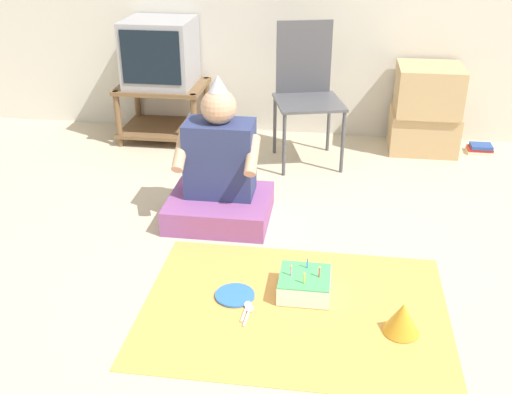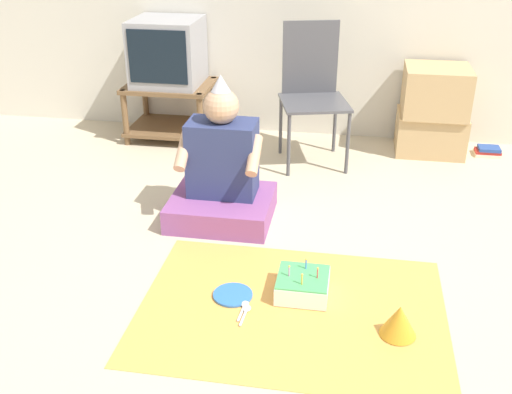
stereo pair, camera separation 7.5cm
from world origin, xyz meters
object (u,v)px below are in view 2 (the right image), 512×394
at_px(tv, 168,52).
at_px(paper_plate, 233,295).
at_px(person_seated, 222,176).
at_px(cardboard_box_stack, 433,110).
at_px(book_pile, 488,151).
at_px(birthday_cake, 303,285).
at_px(folding_chair, 312,86).
at_px(party_hat_blue, 399,320).

relative_size(tv, paper_plate, 2.63).
distance_m(person_seated, paper_plate, 0.83).
bearing_deg(cardboard_box_stack, person_seated, -135.52).
bearing_deg(book_pile, paper_plate, -126.20).
bearing_deg(person_seated, book_pile, 36.32).
bearing_deg(birthday_cake, folding_chair, 94.00).
height_order(tv, cardboard_box_stack, tv).
height_order(tv, person_seated, tv).
relative_size(book_pile, party_hat_blue, 1.15).
bearing_deg(paper_plate, tv, 113.97).
relative_size(cardboard_box_stack, person_seated, 0.75).
bearing_deg(party_hat_blue, paper_plate, 168.41).
relative_size(person_seated, paper_plate, 4.52).
xyz_separation_m(book_pile, birthday_cake, (-1.14, -1.92, 0.02)).
distance_m(tv, cardboard_box_stack, 1.95).
bearing_deg(paper_plate, party_hat_blue, -11.59).
xyz_separation_m(tv, paper_plate, (0.88, -1.98, -0.64)).
bearing_deg(paper_plate, cardboard_box_stack, 62.44).
bearing_deg(cardboard_box_stack, birthday_cake, -110.69).
relative_size(birthday_cake, paper_plate, 1.29).
distance_m(tv, folding_chair, 1.12).
bearing_deg(person_seated, folding_chair, 67.03).
height_order(person_seated, birthday_cake, person_seated).
bearing_deg(paper_plate, person_seated, 105.72).
bearing_deg(folding_chair, party_hat_blue, -74.06).
xyz_separation_m(folding_chair, cardboard_box_stack, (0.84, 0.26, -0.21)).
distance_m(person_seated, birthday_cake, 0.89).
height_order(birthday_cake, paper_plate, birthday_cake).
height_order(folding_chair, cardboard_box_stack, folding_chair).
height_order(cardboard_box_stack, paper_plate, cardboard_box_stack).
height_order(book_pile, paper_plate, book_pile).
bearing_deg(tv, book_pile, 0.08).
xyz_separation_m(folding_chair, birthday_cake, (0.12, -1.66, -0.47)).
relative_size(cardboard_box_stack, birthday_cake, 2.62).
relative_size(party_hat_blue, paper_plate, 0.84).
xyz_separation_m(book_pile, person_seated, (-1.67, -1.23, 0.23)).
xyz_separation_m(book_pile, paper_plate, (-1.45, -1.99, -0.02)).
bearing_deg(person_seated, cardboard_box_stack, 44.48).
bearing_deg(birthday_cake, cardboard_box_stack, 69.31).
bearing_deg(birthday_cake, person_seated, 127.45).
bearing_deg(folding_chair, person_seated, -112.97).
xyz_separation_m(folding_chair, paper_plate, (-0.20, -1.73, -0.51)).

